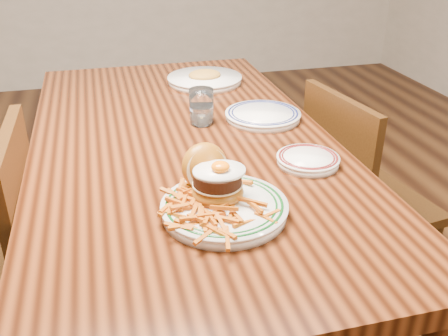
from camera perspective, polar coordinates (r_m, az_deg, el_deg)
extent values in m
plane|color=black|center=(1.88, -3.88, -17.88)|extent=(6.00, 6.00, 0.00)
cube|color=black|center=(1.46, -4.75, 2.58)|extent=(0.85, 1.60, 0.05)
cylinder|color=black|center=(2.28, -16.79, 0.48)|extent=(0.07, 0.07, 0.70)
cylinder|color=black|center=(2.35, 1.17, 2.50)|extent=(0.07, 0.07, 0.70)
cube|color=#3A220C|center=(1.36, -22.04, -4.87)|extent=(0.03, 0.41, 0.44)
cylinder|color=#3A220C|center=(1.76, -19.15, -14.60)|extent=(0.04, 0.04, 0.40)
cube|color=#3A220C|center=(1.87, 16.40, -4.13)|extent=(0.44, 0.44, 0.04)
cube|color=#3A220C|center=(1.66, 12.67, 1.19)|extent=(0.09, 0.39, 0.41)
cylinder|color=#3A220C|center=(2.17, 16.47, -5.78)|extent=(0.04, 0.04, 0.38)
cylinder|color=#3A220C|center=(2.00, 8.95, -7.99)|extent=(0.04, 0.04, 0.38)
cylinder|color=#3A220C|center=(1.98, 22.39, -10.42)|extent=(0.04, 0.04, 0.38)
cylinder|color=#3A220C|center=(1.79, 14.55, -13.48)|extent=(0.04, 0.04, 0.38)
cylinder|color=white|center=(1.08, 0.04, -4.84)|extent=(0.27, 0.27, 0.02)
cylinder|color=white|center=(1.07, 0.04, -4.23)|extent=(0.27, 0.27, 0.01)
torus|color=#0B4113|center=(1.07, 0.04, -4.14)|extent=(0.25, 0.25, 0.01)
torus|color=#0B4113|center=(1.07, 0.04, -4.14)|extent=(0.23, 0.23, 0.01)
ellipsoid|color=#945513|center=(1.09, -0.75, -2.71)|extent=(0.12, 0.12, 0.05)
cylinder|color=#D5B885|center=(1.08, -0.76, -1.82)|extent=(0.11, 0.11, 0.00)
cylinder|color=black|center=(1.07, -0.76, -1.11)|extent=(0.11, 0.11, 0.03)
ellipsoid|color=white|center=(1.06, -0.54, -0.33)|extent=(0.11, 0.10, 0.01)
ellipsoid|color=orange|center=(1.06, -0.41, 0.14)|extent=(0.04, 0.04, 0.02)
ellipsoid|color=#945513|center=(1.13, -2.22, 0.18)|extent=(0.13, 0.11, 0.12)
cylinder|color=#D5B885|center=(1.11, -1.84, -0.27)|extent=(0.11, 0.05, 0.10)
cylinder|color=white|center=(1.31, 9.55, 0.75)|extent=(0.16, 0.16, 0.02)
cylinder|color=white|center=(1.30, 9.59, 1.20)|extent=(0.16, 0.16, 0.01)
torus|color=#5A1514|center=(1.30, 9.60, 1.27)|extent=(0.15, 0.15, 0.01)
torus|color=#5A1514|center=(1.30, 9.60, 1.27)|extent=(0.14, 0.14, 0.01)
cube|color=silver|center=(1.32, 10.18, 1.49)|extent=(0.06, 0.10, 0.00)
cylinder|color=white|center=(1.58, 4.46, 5.87)|extent=(0.23, 0.23, 0.02)
cylinder|color=white|center=(1.58, 4.47, 6.26)|extent=(0.24, 0.24, 0.01)
torus|color=#0F174F|center=(1.58, 4.47, 6.32)|extent=(0.22, 0.22, 0.01)
torus|color=#0F174F|center=(1.58, 4.47, 6.32)|extent=(0.20, 0.20, 0.01)
cylinder|color=white|center=(1.53, -2.59, 7.02)|extent=(0.07, 0.07, 0.11)
cylinder|color=silver|center=(1.54, -2.57, 6.12)|extent=(0.06, 0.06, 0.05)
cylinder|color=white|center=(1.93, -2.22, 9.95)|extent=(0.28, 0.28, 0.02)
cylinder|color=white|center=(1.93, -2.22, 10.33)|extent=(0.28, 0.28, 0.01)
ellipsoid|color=gold|center=(1.92, -2.23, 10.60)|extent=(0.12, 0.10, 0.04)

